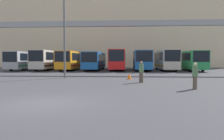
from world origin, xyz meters
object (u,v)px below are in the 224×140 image
Objects in this scene: bus_slot_4 at (118,59)px; bus_slot_5 at (142,59)px; bus_slot_2 at (72,59)px; bus_slot_3 at (95,60)px; bus_slot_6 at (166,59)px; traffic_cone at (129,76)px; pedestrian_near_center at (195,75)px; bus_slot_0 at (26,60)px; pedestrian_near_left at (141,71)px; bus_slot_7 at (190,60)px; bus_slot_1 at (49,59)px; lamp_post at (64,34)px.

bus_slot_5 is (3.95, -0.31, -0.07)m from bus_slot_4.
bus_slot_5 is at bearing -2.17° from bus_slot_2.
bus_slot_4 is (3.95, -0.19, 0.19)m from bus_slot_3.
bus_slot_2 is 15.81m from bus_slot_6.
bus_slot_6 is (3.95, 0.16, 0.05)m from bus_slot_5.
bus_slot_2 is 20.78× the size of traffic_cone.
bus_slot_2 is 7.91m from bus_slot_4.
bus_slot_3 is 25.17m from pedestrian_near_center.
bus_slot_0 is at bearing -148.79° from pedestrian_near_center.
bus_slot_2 is 22.23m from pedestrian_near_left.
bus_slot_3 is 15.81m from bus_slot_7.
bus_slot_4 reaches higher than bus_slot_6.
bus_slot_6 is (11.86, -0.34, 0.16)m from bus_slot_3.
traffic_cone is (13.56, -16.67, -1.60)m from bus_slot_1.
bus_slot_3 is at bearing -40.53° from pedestrian_near_left.
bus_slot_6 reaches higher than bus_slot_2.
lamp_post reaches higher than bus_slot_6.
pedestrian_near_left is at bearing -53.45° from bus_slot_1.
lamp_post reaches higher than bus_slot_4.
bus_slot_0 is 0.89× the size of bus_slot_3.
bus_slot_1 reaches higher than bus_slot_2.
bus_slot_3 is at bearing 179.33° from bus_slot_7.
bus_slot_6 reaches higher than bus_slot_3.
bus_slot_5 is at bearing -177.67° from bus_slot_6.
bus_slot_6 reaches higher than pedestrian_near_left.
bus_slot_6 reaches higher than bus_slot_5.
bus_slot_3 is 1.09× the size of bus_slot_5.
bus_slot_2 is 1.09× the size of bus_slot_5.
bus_slot_1 is at bearing 7.74° from bus_slot_0.
lamp_post is at bearing -53.62° from bus_slot_0.
traffic_cone is at bearing -41.44° from pedestrian_near_left.
bus_slot_0 is 18.62× the size of traffic_cone.
bus_slot_7 reaches higher than traffic_cone.
bus_slot_4 is 1.39× the size of lamp_post.
bus_slot_5 reaches higher than bus_slot_2.
bus_slot_7 is 22.86m from lamp_post.
bus_slot_4 is at bearing -179.97° from bus_slot_7.
bus_slot_0 is 7.93m from bus_slot_2.
bus_slot_1 is at bearing -155.19° from pedestrian_near_center.
traffic_cone is (9.61, -16.73, -1.52)m from bus_slot_2.
bus_slot_0 is 11.88m from bus_slot_3.
pedestrian_near_left is at bearing -94.03° from bus_slot_5.
lamp_post is (-7.26, 3.83, 3.47)m from pedestrian_near_left.
pedestrian_near_left is at bearing -71.51° from bus_slot_3.
lamp_post reaches higher than traffic_cone.
pedestrian_near_left is 3.04m from traffic_cone.
bus_slot_1 reaches higher than bus_slot_7.
bus_slot_5 is at bearing -3.59° from bus_slot_3.
bus_slot_5 is at bearing -1.42° from bus_slot_1.
traffic_cone is 0.07× the size of lamp_post.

